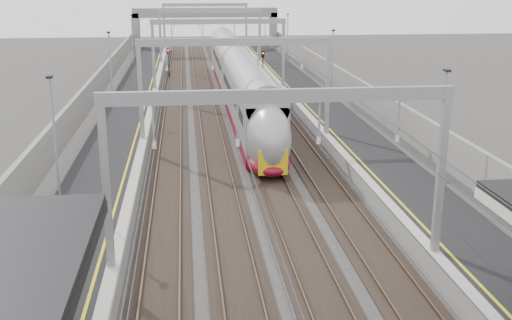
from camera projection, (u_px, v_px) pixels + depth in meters
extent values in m
cube|color=black|center=(122.00, 135.00, 46.03)|extent=(4.00, 120.00, 1.00)
cube|color=black|center=(340.00, 130.00, 47.72)|extent=(4.00, 120.00, 1.00)
cube|color=black|center=(171.00, 140.00, 46.52)|extent=(2.40, 140.00, 0.08)
cube|color=brown|center=(161.00, 139.00, 46.42)|extent=(0.07, 140.00, 0.14)
cube|color=brown|center=(181.00, 139.00, 46.57)|extent=(0.07, 140.00, 0.14)
cube|color=black|center=(212.00, 139.00, 46.84)|extent=(2.40, 140.00, 0.08)
cube|color=brown|center=(202.00, 138.00, 46.74)|extent=(0.07, 140.00, 0.14)
cube|color=brown|center=(222.00, 138.00, 46.89)|extent=(0.07, 140.00, 0.14)
cube|color=black|center=(253.00, 138.00, 47.16)|extent=(2.40, 140.00, 0.08)
cube|color=brown|center=(243.00, 137.00, 47.06)|extent=(0.07, 140.00, 0.14)
cube|color=brown|center=(263.00, 137.00, 47.21)|extent=(0.07, 140.00, 0.14)
cube|color=black|center=(293.00, 137.00, 47.48)|extent=(2.40, 140.00, 0.08)
cube|color=brown|center=(284.00, 136.00, 47.37)|extent=(0.07, 140.00, 0.14)
cube|color=brown|center=(303.00, 136.00, 47.53)|extent=(0.07, 140.00, 0.14)
cube|color=#919499|center=(106.00, 183.00, 23.18)|extent=(0.28, 0.28, 6.60)
cube|color=#919499|center=(441.00, 171.00, 24.52)|extent=(0.28, 0.28, 6.60)
cube|color=#919499|center=(279.00, 96.00, 23.01)|extent=(13.00, 0.25, 0.50)
cube|color=#919499|center=(140.00, 90.00, 42.29)|extent=(0.28, 0.28, 6.60)
cube|color=#919499|center=(328.00, 86.00, 43.63)|extent=(0.28, 0.28, 6.60)
cube|color=#919499|center=(235.00, 42.00, 42.12)|extent=(13.00, 0.25, 0.50)
cube|color=#919499|center=(153.00, 54.00, 61.40)|extent=(0.28, 0.28, 6.60)
cube|color=#919499|center=(283.00, 53.00, 62.74)|extent=(0.28, 0.28, 6.60)
cube|color=#919499|center=(219.00, 22.00, 61.23)|extent=(13.00, 0.25, 0.50)
cube|color=#919499|center=(160.00, 36.00, 80.51)|extent=(0.28, 0.28, 6.60)
cube|color=#919499|center=(260.00, 35.00, 81.85)|extent=(0.28, 0.28, 6.60)
cube|color=#919499|center=(210.00, 11.00, 80.34)|extent=(13.00, 0.25, 0.50)
cube|color=#919499|center=(164.00, 26.00, 97.71)|extent=(0.28, 0.28, 6.60)
cube|color=#919499|center=(246.00, 25.00, 99.05)|extent=(0.28, 0.28, 6.60)
cube|color=#919499|center=(205.00, 5.00, 97.54)|extent=(13.00, 0.25, 0.50)
cylinder|color=#262628|center=(169.00, 57.00, 49.80)|extent=(0.03, 140.00, 0.03)
cylinder|color=#262628|center=(208.00, 56.00, 50.11)|extent=(0.03, 140.00, 0.03)
cylinder|color=#262628|center=(246.00, 56.00, 50.43)|extent=(0.03, 140.00, 0.03)
cylinder|color=#262628|center=(284.00, 55.00, 50.75)|extent=(0.03, 140.00, 0.03)
cube|color=slate|center=(205.00, 13.00, 97.86)|extent=(22.00, 2.20, 1.40)
cube|color=slate|center=(137.00, 34.00, 97.60)|extent=(1.00, 2.20, 6.20)
cube|color=slate|center=(273.00, 33.00, 99.82)|extent=(1.00, 2.20, 6.20)
cube|color=slate|center=(75.00, 121.00, 45.38)|extent=(0.30, 120.00, 3.20)
cube|color=slate|center=(382.00, 114.00, 47.76)|extent=(0.30, 120.00, 3.20)
cube|color=maroon|center=(249.00, 122.00, 49.80)|extent=(2.68, 22.85, 0.79)
cube|color=#999A9F|center=(249.00, 98.00, 49.28)|extent=(2.68, 22.85, 2.98)
cube|color=black|center=(261.00, 153.00, 42.25)|extent=(1.99, 2.38, 0.50)
cube|color=maroon|center=(228.00, 77.00, 72.01)|extent=(2.68, 22.85, 0.79)
cube|color=#999A9F|center=(228.00, 60.00, 71.49)|extent=(2.68, 22.85, 2.98)
cube|color=black|center=(234.00, 92.00, 64.45)|extent=(1.99, 2.38, 0.50)
ellipsoid|color=#999A9F|center=(268.00, 138.00, 38.26)|extent=(2.68, 5.17, 4.17)
cube|color=yellow|center=(273.00, 163.00, 36.46)|extent=(1.69, 0.12, 1.49)
cube|color=black|center=(272.00, 135.00, 36.48)|extent=(1.59, 0.57, 0.93)
cylinder|color=black|center=(169.00, 65.00, 75.01)|extent=(0.12, 0.12, 3.00)
cube|color=black|center=(168.00, 51.00, 74.57)|extent=(0.32, 0.22, 0.75)
sphere|color=red|center=(168.00, 50.00, 74.40)|extent=(0.16, 0.16, 0.16)
cylinder|color=black|center=(242.00, 66.00, 74.08)|extent=(0.12, 0.12, 3.00)
cube|color=black|center=(242.00, 52.00, 73.64)|extent=(0.32, 0.22, 0.75)
sphere|color=#0CE526|center=(242.00, 51.00, 73.47)|extent=(0.16, 0.16, 0.16)
cylinder|color=black|center=(263.00, 69.00, 72.17)|extent=(0.12, 0.12, 3.00)
cube|color=black|center=(263.00, 54.00, 71.73)|extent=(0.32, 0.22, 0.75)
sphere|color=red|center=(263.00, 53.00, 71.56)|extent=(0.16, 0.16, 0.16)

